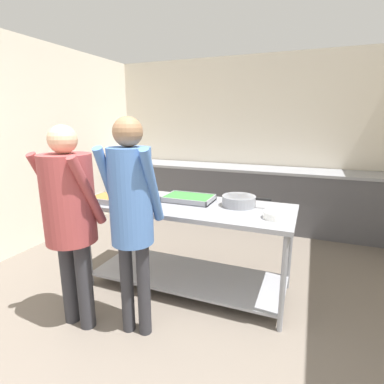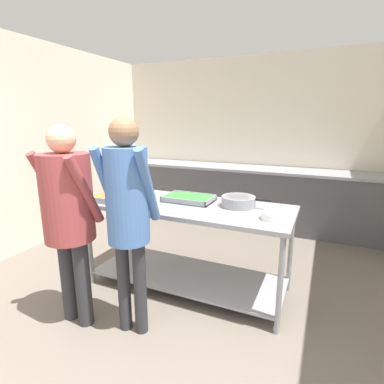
{
  "view_description": "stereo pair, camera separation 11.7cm",
  "coord_description": "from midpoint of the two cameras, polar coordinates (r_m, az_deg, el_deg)",
  "views": [
    {
      "loc": [
        1.13,
        -0.76,
        1.66
      ],
      "look_at": [
        0.07,
        1.88,
        0.97
      ],
      "focal_mm": 28.0,
      "sensor_mm": 36.0,
      "label": 1
    },
    {
      "loc": [
        1.24,
        -0.72,
        1.66
      ],
      "look_at": [
        0.07,
        1.88,
        0.97
      ],
      "focal_mm": 28.0,
      "sensor_mm": 36.0,
      "label": 2
    }
  ],
  "objects": [
    {
      "name": "wall_rear",
      "position": [
        5.15,
        8.67,
        9.78
      ],
      "size": [
        4.56,
        0.06,
        2.65
      ],
      "color": "beige",
      "rests_on": "ground_plane"
    },
    {
      "name": "wall_left",
      "position": [
        4.49,
        -28.42,
        7.77
      ],
      "size": [
        0.06,
        4.38,
        2.65
      ],
      "color": "beige",
      "rests_on": "ground_plane"
    },
    {
      "name": "back_counter",
      "position": [
        4.93,
        7.32,
        -0.49
      ],
      "size": [
        4.4,
        0.65,
        0.93
      ],
      "color": "#4C4C51",
      "rests_on": "ground_plane"
    },
    {
      "name": "serving_counter",
      "position": [
        2.95,
        -1.87,
        -7.62
      ],
      "size": [
        1.98,
        0.79,
        0.87
      ],
      "color": "gray",
      "rests_on": "ground_plane"
    },
    {
      "name": "serving_tray_vegetables",
      "position": [
        3.09,
        -16.32,
        -1.27
      ],
      "size": [
        0.37,
        0.29,
        0.05
      ],
      "color": "gray",
      "rests_on": "serving_counter"
    },
    {
      "name": "broccoli_bowl",
      "position": [
        2.97,
        -10.24,
        -1.2
      ],
      "size": [
        0.22,
        0.22,
        0.11
      ],
      "color": "#3D668C",
      "rests_on": "serving_counter"
    },
    {
      "name": "serving_tray_roast",
      "position": [
        2.98,
        -1.72,
        -1.26
      ],
      "size": [
        0.48,
        0.32,
        0.05
      ],
      "color": "gray",
      "rests_on": "serving_counter"
    },
    {
      "name": "sauce_pan",
      "position": [
        2.82,
        7.76,
        -1.63
      ],
      "size": [
        0.45,
        0.31,
        0.1
      ],
      "color": "gray",
      "rests_on": "serving_counter"
    },
    {
      "name": "plate_stack",
      "position": [
        2.53,
        14.52,
        -4.27
      ],
      "size": [
        0.22,
        0.22,
        0.06
      ],
      "color": "white",
      "rests_on": "serving_counter"
    },
    {
      "name": "guest_serving_left",
      "position": [
        2.23,
        -12.96,
        -2.48
      ],
      "size": [
        0.44,
        0.37,
        1.68
      ],
      "color": "#2D2D33",
      "rests_on": "ground_plane"
    },
    {
      "name": "guest_serving_right",
      "position": [
        2.49,
        -23.55,
        -3.03
      ],
      "size": [
        0.5,
        0.39,
        1.62
      ],
      "color": "#2D2D33",
      "rests_on": "ground_plane"
    },
    {
      "name": "water_bottle",
      "position": [
        5.6,
        -12.44,
        7.06
      ],
      "size": [
        0.07,
        0.07,
        0.26
      ],
      "color": "silver",
      "rests_on": "back_counter"
    }
  ]
}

